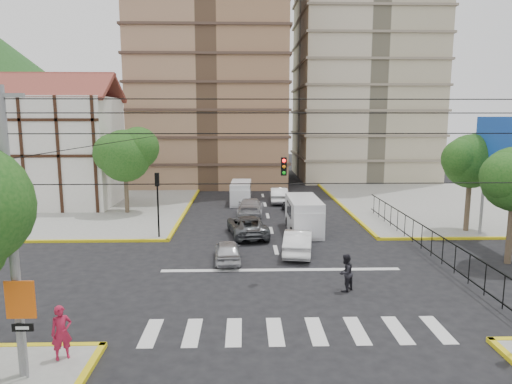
{
  "coord_description": "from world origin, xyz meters",
  "views": [
    {
      "loc": [
        -1.98,
        -22.56,
        8.24
      ],
      "look_at": [
        -1.3,
        3.1,
        4.0
      ],
      "focal_mm": 32.0,
      "sensor_mm": 36.0,
      "label": 1
    }
  ],
  "objects_px": {
    "traffic_light_nw": "(158,194)",
    "van_right_lane": "(304,216)",
    "pedestrian_sw_corner": "(62,332)",
    "pedestrian_crosswalk": "(346,273)",
    "car_silver_front_left": "(228,251)",
    "district_sign": "(21,309)",
    "van_left_lane": "(241,193)",
    "car_white_front_right": "(298,242)"
  },
  "relations": [
    {
      "from": "pedestrian_sw_corner",
      "to": "pedestrian_crosswalk",
      "type": "height_order",
      "value": "pedestrian_sw_corner"
    },
    {
      "from": "van_left_lane",
      "to": "car_white_front_right",
      "type": "height_order",
      "value": "van_left_lane"
    },
    {
      "from": "car_silver_front_left",
      "to": "pedestrian_crosswalk",
      "type": "height_order",
      "value": "pedestrian_crosswalk"
    },
    {
      "from": "van_left_lane",
      "to": "car_silver_front_left",
      "type": "relative_size",
      "value": 1.28
    },
    {
      "from": "van_right_lane",
      "to": "car_white_front_right",
      "type": "distance_m",
      "value": 5.3
    },
    {
      "from": "van_right_lane",
      "to": "pedestrian_sw_corner",
      "type": "height_order",
      "value": "van_right_lane"
    },
    {
      "from": "pedestrian_sw_corner",
      "to": "pedestrian_crosswalk",
      "type": "distance_m",
      "value": 12.58
    },
    {
      "from": "van_left_lane",
      "to": "pedestrian_crosswalk",
      "type": "xyz_separation_m",
      "value": [
        5.12,
        -22.25,
        -0.11
      ]
    },
    {
      "from": "pedestrian_sw_corner",
      "to": "pedestrian_crosswalk",
      "type": "xyz_separation_m",
      "value": [
        10.98,
        6.15,
        -0.17
      ]
    },
    {
      "from": "district_sign",
      "to": "car_silver_front_left",
      "type": "relative_size",
      "value": 0.86
    },
    {
      "from": "traffic_light_nw",
      "to": "car_silver_front_left",
      "type": "height_order",
      "value": "traffic_light_nw"
    },
    {
      "from": "traffic_light_nw",
      "to": "car_white_front_right",
      "type": "height_order",
      "value": "traffic_light_nw"
    },
    {
      "from": "traffic_light_nw",
      "to": "van_right_lane",
      "type": "xyz_separation_m",
      "value": [
        10.13,
        1.53,
        -1.92
      ]
    },
    {
      "from": "traffic_light_nw",
      "to": "van_left_lane",
      "type": "bearing_deg",
      "value": 66.25
    },
    {
      "from": "district_sign",
      "to": "pedestrian_crosswalk",
      "type": "height_order",
      "value": "district_sign"
    },
    {
      "from": "pedestrian_crosswalk",
      "to": "car_white_front_right",
      "type": "bearing_deg",
      "value": -119.9
    },
    {
      "from": "van_right_lane",
      "to": "pedestrian_sw_corner",
      "type": "bearing_deg",
      "value": -122.1
    },
    {
      "from": "car_white_front_right",
      "to": "van_left_lane",
      "type": "bearing_deg",
      "value": -68.17
    },
    {
      "from": "car_white_front_right",
      "to": "pedestrian_sw_corner",
      "type": "xyz_separation_m",
      "value": [
        -9.44,
        -12.2,
        0.32
      ]
    },
    {
      "from": "van_left_lane",
      "to": "car_white_front_right",
      "type": "xyz_separation_m",
      "value": [
        3.58,
        -16.19,
        -0.26
      ]
    },
    {
      "from": "van_right_lane",
      "to": "car_white_front_right",
      "type": "relative_size",
      "value": 1.18
    },
    {
      "from": "pedestrian_crosswalk",
      "to": "van_right_lane",
      "type": "bearing_deg",
      "value": -131.59
    },
    {
      "from": "pedestrian_crosswalk",
      "to": "district_sign",
      "type": "bearing_deg",
      "value": -11.91
    },
    {
      "from": "van_left_lane",
      "to": "pedestrian_sw_corner",
      "type": "bearing_deg",
      "value": -99.19
    },
    {
      "from": "car_silver_front_left",
      "to": "car_white_front_right",
      "type": "height_order",
      "value": "car_white_front_right"
    },
    {
      "from": "van_left_lane",
      "to": "car_white_front_right",
      "type": "bearing_deg",
      "value": -75.07
    },
    {
      "from": "car_silver_front_left",
      "to": "pedestrian_sw_corner",
      "type": "distance_m",
      "value": 12.03
    },
    {
      "from": "traffic_light_nw",
      "to": "car_white_front_right",
      "type": "distance_m",
      "value": 10.08
    },
    {
      "from": "car_silver_front_left",
      "to": "district_sign",
      "type": "bearing_deg",
      "value": 60.12
    },
    {
      "from": "van_right_lane",
      "to": "car_silver_front_left",
      "type": "distance_m",
      "value": 8.42
    },
    {
      "from": "district_sign",
      "to": "pedestrian_sw_corner",
      "type": "xyz_separation_m",
      "value": [
        0.66,
        1.19,
        -1.37
      ]
    },
    {
      "from": "district_sign",
      "to": "van_left_lane",
      "type": "xyz_separation_m",
      "value": [
        6.52,
        29.58,
        -1.43
      ]
    },
    {
      "from": "traffic_light_nw",
      "to": "car_silver_front_left",
      "type": "relative_size",
      "value": 1.19
    },
    {
      "from": "district_sign",
      "to": "van_left_lane",
      "type": "height_order",
      "value": "district_sign"
    },
    {
      "from": "car_silver_front_left",
      "to": "pedestrian_sw_corner",
      "type": "height_order",
      "value": "pedestrian_sw_corner"
    },
    {
      "from": "district_sign",
      "to": "pedestrian_sw_corner",
      "type": "distance_m",
      "value": 1.93
    },
    {
      "from": "district_sign",
      "to": "car_silver_front_left",
      "type": "bearing_deg",
      "value": 64.06
    },
    {
      "from": "traffic_light_nw",
      "to": "van_left_lane",
      "type": "distance_m",
      "value": 13.86
    },
    {
      "from": "traffic_light_nw",
      "to": "district_sign",
      "type": "distance_m",
      "value": 17.08
    },
    {
      "from": "van_right_lane",
      "to": "pedestrian_sw_corner",
      "type": "distance_m",
      "value": 20.29
    },
    {
      "from": "van_left_lane",
      "to": "car_white_front_right",
      "type": "distance_m",
      "value": 16.59
    },
    {
      "from": "traffic_light_nw",
      "to": "car_silver_front_left",
      "type": "distance_m",
      "value": 7.4
    }
  ]
}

